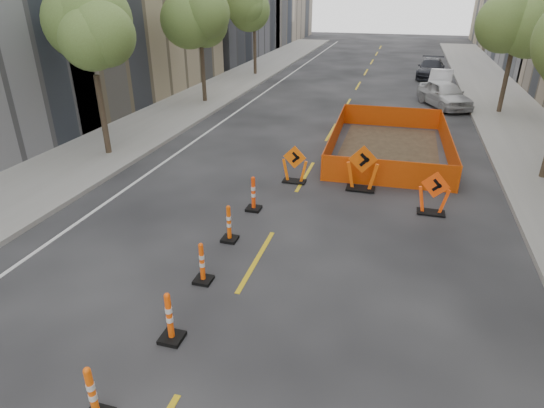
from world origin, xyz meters
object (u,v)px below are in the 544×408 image
(chevron_sign_left, at_px, (295,164))
(parked_car_mid, at_px, (441,81))
(channelizer_4, at_px, (202,263))
(channelizer_5, at_px, (229,223))
(channelizer_3, at_px, (169,317))
(parked_car_near, at_px, (445,94))
(channelizer_2, at_px, (92,394))
(channelizer_6, at_px, (253,194))
(chevron_sign_center, at_px, (362,168))
(parked_car_far, at_px, (431,68))
(chevron_sign_right, at_px, (434,193))

(chevron_sign_left, bearing_deg, parked_car_mid, 73.88)
(channelizer_4, height_order, channelizer_5, channelizer_5)
(channelizer_3, height_order, parked_car_near, parked_car_near)
(channelizer_2, height_order, channelizer_6, channelizer_6)
(channelizer_5, xyz_separation_m, chevron_sign_center, (3.14, 4.54, 0.28))
(channelizer_6, xyz_separation_m, parked_car_near, (6.49, 16.12, 0.18))
(parked_car_far, bearing_deg, chevron_sign_center, -92.81)
(chevron_sign_center, bearing_deg, parked_car_near, 65.47)
(channelizer_2, bearing_deg, channelizer_3, 81.40)
(channelizer_4, xyz_separation_m, chevron_sign_left, (0.67, 6.60, 0.16))
(chevron_sign_center, xyz_separation_m, parked_car_far, (2.92, 23.53, -0.12))
(channelizer_6, relative_size, chevron_sign_center, 0.70)
(channelizer_3, height_order, chevron_sign_left, chevron_sign_left)
(channelizer_2, height_order, chevron_sign_left, chevron_sign_left)
(chevron_sign_center, height_order, parked_car_near, chevron_sign_center)
(channelizer_2, bearing_deg, chevron_sign_center, 73.40)
(chevron_sign_left, xyz_separation_m, parked_car_far, (5.30, 23.48, 0.01))
(channelizer_5, xyz_separation_m, chevron_sign_right, (5.45, 3.29, 0.16))
(chevron_sign_left, distance_m, parked_car_far, 24.07)
(channelizer_4, distance_m, chevron_sign_left, 6.64)
(parked_car_near, bearing_deg, channelizer_6, -135.53)
(channelizer_2, xyz_separation_m, parked_car_near, (6.55, 24.18, 0.19))
(chevron_sign_right, bearing_deg, channelizer_6, -153.13)
(channelizer_2, bearing_deg, parked_car_near, 74.85)
(parked_car_near, xyz_separation_m, parked_car_far, (-0.47, 9.93, -0.05))
(channelizer_5, height_order, parked_car_far, parked_car_far)
(chevron_sign_left, height_order, parked_car_mid, chevron_sign_left)
(channelizer_4, bearing_deg, chevron_sign_left, 84.17)
(channelizer_2, height_order, chevron_sign_right, chevron_sign_right)
(chevron_sign_left, relative_size, chevron_sign_right, 0.99)
(chevron_sign_left, bearing_deg, parked_car_far, 78.61)
(channelizer_4, bearing_deg, channelizer_5, 92.53)
(parked_car_mid, bearing_deg, channelizer_2, -96.78)
(channelizer_3, bearing_deg, channelizer_6, 92.31)
(channelizer_2, distance_m, chevron_sign_right, 10.82)
(channelizer_3, bearing_deg, channelizer_5, 94.15)
(chevron_sign_left, distance_m, chevron_sign_center, 2.38)
(channelizer_2, distance_m, parked_car_near, 25.06)
(channelizer_2, distance_m, parked_car_far, 34.65)
(channelizer_6, xyz_separation_m, chevron_sign_right, (5.40, 1.27, 0.13))
(channelizer_5, bearing_deg, parked_car_mid, 74.11)
(parked_car_mid, bearing_deg, channelizer_5, -99.95)
(parked_car_mid, bearing_deg, channelizer_3, -97.09)
(channelizer_4, height_order, chevron_sign_center, chevron_sign_center)
(channelizer_3, bearing_deg, chevron_sign_left, 86.87)
(channelizer_6, xyz_separation_m, chevron_sign_left, (0.71, 2.57, 0.12))
(channelizer_5, bearing_deg, parked_car_near, 70.19)
(channelizer_6, xyz_separation_m, parked_car_mid, (6.50, 20.98, 0.11))
(channelizer_5, relative_size, chevron_sign_left, 0.78)
(channelizer_2, height_order, channelizer_3, channelizer_3)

